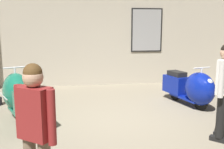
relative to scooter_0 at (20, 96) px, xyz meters
name	(u,v)px	position (x,y,z in m)	size (l,w,h in m)	color
ground_plane	(120,125)	(1.98, -0.66, -0.48)	(60.00, 60.00, 0.00)	gray
showroom_back_wall	(96,28)	(1.86, 3.18, 1.37)	(18.00, 0.63, 3.71)	#BCB29E
scooter_0	(20,96)	(0.00, 0.00, 0.00)	(1.17, 1.79, 1.06)	black
scooter_1	(192,88)	(3.90, 0.32, -0.03)	(0.85, 1.70, 1.00)	black
visitor_1	(36,126)	(0.70, -2.84, 0.40)	(0.43, 0.38, 1.53)	black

